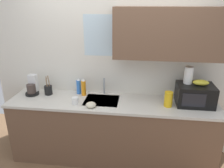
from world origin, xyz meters
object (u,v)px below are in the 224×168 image
Objects in this scene: cereal_canister at (168,99)px; coffee_maker at (32,87)px; dish_soap_bottle_orange at (84,87)px; small_bowl at (91,105)px; microwave at (195,95)px; mug_white at (75,101)px; paper_towel_roll at (188,75)px; utensil_crock at (48,90)px; dish_soap_bottle_blue at (79,86)px; banana_bunch at (201,83)px.

coffee_maker is at bearing 175.22° from cereal_canister.
dish_soap_bottle_orange is at bearing 170.01° from cereal_canister.
small_bowl is (-0.97, -0.15, -0.07)m from cereal_canister.
coffee_maker is (-2.23, 0.06, -0.03)m from microwave.
small_bowl is at bearing -15.26° from mug_white.
dish_soap_bottle_orange is at bearing 3.43° from coffee_maker.
paper_towel_roll is 1.42m from dish_soap_bottle_orange.
utensil_crock is (-0.51, -0.03, -0.05)m from dish_soap_bottle_orange.
paper_towel_roll reaches higher than mug_white.
microwave is at bearing 7.02° from mug_white.
dish_soap_bottle_blue is (0.66, 0.10, 0.01)m from coffee_maker.
utensil_crock is 0.76m from small_bowl.
small_bowl is at bearing -166.09° from paper_towel_roll.
paper_towel_roll reaches higher than cereal_canister.
small_bowl is (-1.31, -0.25, -0.10)m from microwave.
microwave is 0.27m from paper_towel_roll.
banana_bunch is at bearing 1.77° from microwave.
coffee_maker is at bearing -171.42° from dish_soap_bottle_blue.
cereal_canister is at bearing -9.99° from dish_soap_bottle_orange.
mug_white is at bearing -170.48° from paper_towel_roll.
coffee_maker is 1.42× the size of cereal_canister.
dish_soap_bottle_orange is 0.30m from mug_white.
dish_soap_bottle_orange is 0.52m from utensil_crock.
small_bowl is at bearing -62.97° from dish_soap_bottle_orange.
coffee_maker reaches higher than dish_soap_bottle_blue.
microwave is 4.84× the size of mug_white.
cereal_canister is at bearing -147.99° from paper_towel_roll.
mug_white is at bearing -82.41° from dish_soap_bottle_blue.
coffee_maker is 2.95× the size of mug_white.
banana_bunch is at bearing 10.40° from small_bowl.
utensil_crock is (-2.05, 0.07, -0.23)m from banana_bunch.
small_bowl is (0.69, -0.32, -0.04)m from utensil_crock.
paper_towel_roll reaches higher than utensil_crock.
mug_white is at bearing -173.15° from banana_bunch.
banana_bunch is 0.84× the size of dish_soap_bottle_blue.
microwave is 1.93× the size of dish_soap_bottle_blue.
dish_soap_bottle_orange is 1.29× the size of cereal_canister.
paper_towel_roll is 0.78× the size of utensil_crock.
microwave is at bearing 16.17° from cereal_canister.
coffee_maker is 1.00× the size of utensil_crock.
mug_white is at bearing -28.81° from utensil_crock.
dish_soap_bottle_blue is (-1.63, 0.16, -0.19)m from banana_bunch.
dish_soap_bottle_blue is at bearing 97.59° from mug_white.
coffee_maker reaches higher than cereal_canister.
coffee_maker reaches higher than small_bowl.
banana_bunch is (0.05, 0.00, 0.17)m from microwave.
dish_soap_bottle_blue is (-1.58, 0.16, -0.02)m from microwave.
microwave is at bearing -4.00° from dish_soap_bottle_orange.
banana_bunch reaches higher than dish_soap_bottle_blue.
microwave reaches higher than dish_soap_bottle_orange.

